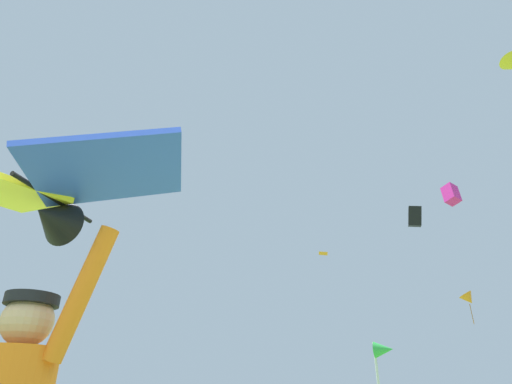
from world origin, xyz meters
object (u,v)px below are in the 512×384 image
held_stunt_kite (48,191)px  distant_kite_orange_low_right (323,253)px  distant_kite_magenta_low_left (451,194)px  distant_kite_black_mid_right (415,217)px  marker_flag (384,360)px  distant_kite_orange_far_center (468,299)px

held_stunt_kite → distant_kite_orange_low_right: distant_kite_orange_low_right is taller
held_stunt_kite → distant_kite_magenta_low_left: 30.46m
distant_kite_black_mid_right → distant_kite_magenta_low_left: (2.27, 3.77, 2.67)m
held_stunt_kite → distant_kite_orange_low_right: size_ratio=1.71×
distant_kite_orange_low_right → distant_kite_black_mid_right: distant_kite_orange_low_right is taller
distant_kite_black_mid_right → marker_flag: bearing=-88.4°
held_stunt_kite → marker_flag: held_stunt_kite is taller
distant_kite_orange_low_right → distant_kite_black_mid_right: bearing=-39.6°
distant_kite_black_mid_right → held_stunt_kite: bearing=-89.9°
distant_kite_orange_low_right → marker_flag: 28.14m
distant_kite_orange_low_right → distant_kite_orange_far_center: bearing=19.6°
held_stunt_kite → distant_kite_orange_low_right: (-7.77, 30.58, 10.06)m
distant_kite_magenta_low_left → distant_kite_orange_far_center: bearing=93.0°
distant_kite_orange_low_right → marker_flag: size_ratio=0.45×
held_stunt_kite → distant_kite_orange_low_right: 33.12m
held_stunt_kite → marker_flag: (0.51, 5.78, -0.35)m
held_stunt_kite → distant_kite_orange_far_center: size_ratio=0.64×
distant_kite_orange_far_center → marker_flag: (-1.41, -28.25, -6.51)m
distant_kite_magenta_low_left → marker_flag: 25.39m
distant_kite_orange_far_center → distant_kite_black_mid_right: bearing=-101.1°
distant_kite_orange_far_center → marker_flag: size_ratio=1.20×
distant_kite_black_mid_right → marker_flag: 20.76m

